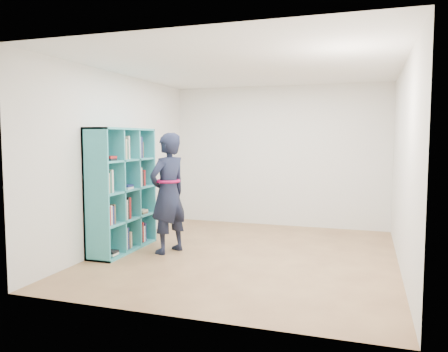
% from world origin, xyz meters
% --- Properties ---
extents(floor, '(4.50, 4.50, 0.00)m').
position_xyz_m(floor, '(0.00, 0.00, 0.00)').
color(floor, brown).
rests_on(floor, ground).
extents(ceiling, '(4.50, 4.50, 0.00)m').
position_xyz_m(ceiling, '(0.00, 0.00, 2.60)').
color(ceiling, white).
rests_on(ceiling, wall_back).
extents(wall_left, '(0.02, 4.50, 2.60)m').
position_xyz_m(wall_left, '(-2.00, 0.00, 1.30)').
color(wall_left, silver).
rests_on(wall_left, floor).
extents(wall_right, '(0.02, 4.50, 2.60)m').
position_xyz_m(wall_right, '(2.00, 0.00, 1.30)').
color(wall_right, silver).
rests_on(wall_right, floor).
extents(wall_back, '(4.00, 0.02, 2.60)m').
position_xyz_m(wall_back, '(0.00, 2.25, 1.30)').
color(wall_back, silver).
rests_on(wall_back, floor).
extents(wall_front, '(4.00, 0.02, 2.60)m').
position_xyz_m(wall_front, '(0.00, -2.25, 1.30)').
color(wall_front, silver).
rests_on(wall_front, floor).
extents(bookshelf, '(0.39, 1.34, 1.78)m').
position_xyz_m(bookshelf, '(-1.82, -0.29, 0.87)').
color(bookshelf, teal).
rests_on(bookshelf, floor).
extents(person, '(0.62, 0.73, 1.72)m').
position_xyz_m(person, '(-1.11, -0.19, 0.86)').
color(person, black).
rests_on(person, floor).
extents(smartphone, '(0.03, 0.09, 0.12)m').
position_xyz_m(smartphone, '(-1.22, -0.06, 0.97)').
color(smartphone, silver).
rests_on(smartphone, person).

